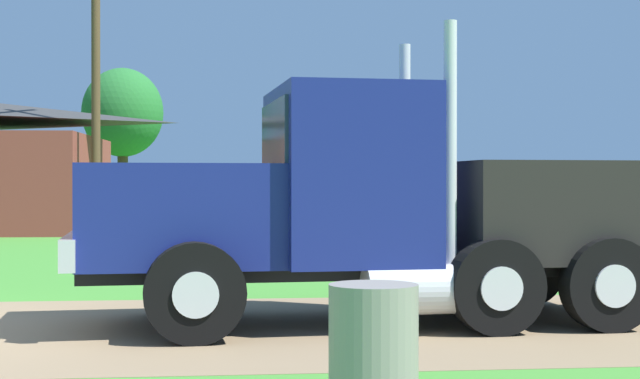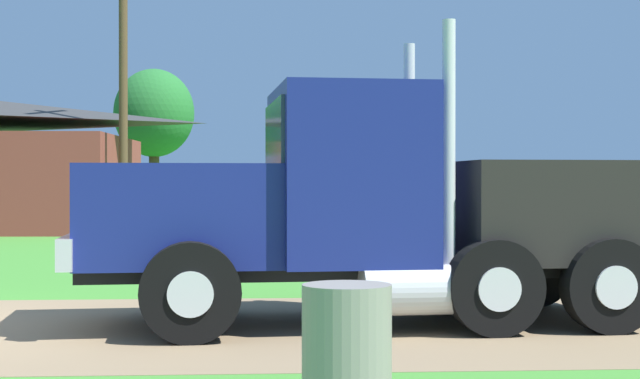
{
  "view_description": "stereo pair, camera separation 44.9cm",
  "coord_description": "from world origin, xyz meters",
  "views": [
    {
      "loc": [
        3.69,
        -10.51,
        1.59
      ],
      "look_at": [
        4.79,
        0.08,
        1.51
      ],
      "focal_mm": 54.09,
      "sensor_mm": 36.0,
      "label": 1
    },
    {
      "loc": [
        4.13,
        -10.55,
        1.59
      ],
      "look_at": [
        4.79,
        0.08,
        1.51
      ],
      "focal_mm": 54.09,
      "sensor_mm": 36.0,
      "label": 2
    }
  ],
  "objects": [
    {
      "name": "steel_barrel",
      "position": [
        4.71,
        -4.16,
        0.45
      ],
      "size": [
        0.6,
        0.6,
        0.91
      ],
      "primitive_type": "cylinder",
      "color": "gray",
      "rests_on": "ground_plane"
    },
    {
      "name": "truck_foreground_white",
      "position": [
        5.4,
        0.24,
        1.24
      ],
      "size": [
        6.78,
        2.98,
        3.29
      ],
      "color": "black",
      "rests_on": "ground_plane"
    },
    {
      "name": "utility_pole_far",
      "position": [
        0.04,
        18.49,
        4.75
      ],
      "size": [
        0.74,
        2.15,
        8.98
      ],
      "color": "brown",
      "rests_on": "ground_plane"
    },
    {
      "name": "tree_right",
      "position": [
        -0.38,
        30.62,
        4.49
      ],
      "size": [
        3.4,
        3.4,
        6.4
      ],
      "color": "#513823",
      "rests_on": "ground_plane"
    }
  ]
}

